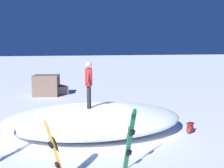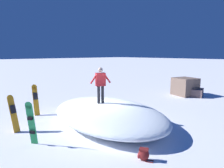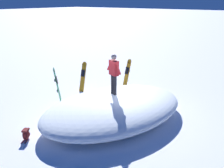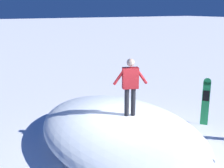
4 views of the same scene
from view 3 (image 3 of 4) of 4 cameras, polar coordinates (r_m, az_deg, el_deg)
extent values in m
plane|color=white|center=(12.36, 1.11, -6.57)|extent=(240.00, 240.00, 0.00)
ellipsoid|color=white|center=(11.84, 0.49, -4.98)|extent=(5.30, 7.39, 1.02)
cylinder|color=black|center=(11.94, 0.12, -0.02)|extent=(0.14, 0.14, 0.85)
cylinder|color=black|center=(11.78, 0.63, -0.27)|extent=(0.14, 0.14, 0.85)
cube|color=maroon|center=(11.66, 0.38, 3.35)|extent=(0.52, 0.38, 0.63)
sphere|color=beige|center=(11.56, 0.38, 5.58)|extent=(0.23, 0.23, 0.23)
cylinder|color=maroon|center=(11.92, -0.44, 3.93)|extent=(0.40, 0.22, 0.52)
cylinder|color=maroon|center=(11.38, 1.24, 3.29)|extent=(0.40, 0.22, 0.52)
cube|color=orange|center=(15.53, -6.01, 1.25)|extent=(0.36, 0.48, 1.49)
cylinder|color=orange|center=(15.52, -5.68, 4.07)|extent=(0.29, 0.14, 0.28)
cube|color=black|center=(15.47, -6.01, 2.21)|extent=(0.25, 0.15, 0.36)
cube|color=black|center=(15.56, -5.81, 2.30)|extent=(0.20, 0.13, 0.12)
cube|color=black|center=(15.58, -6.04, 0.27)|extent=(0.20, 0.13, 0.12)
cube|color=orange|center=(15.83, 3.03, 1.77)|extent=(0.35, 0.47, 1.56)
cylinder|color=orange|center=(15.79, 3.59, 4.63)|extent=(0.29, 0.14, 0.28)
cube|color=black|center=(15.77, 3.08, 2.76)|extent=(0.25, 0.14, 0.38)
cube|color=black|center=(15.84, 3.34, 2.82)|extent=(0.20, 0.13, 0.12)
cube|color=black|center=(15.89, 2.94, 0.77)|extent=(0.20, 0.13, 0.12)
cube|color=#1E8C47|center=(14.21, -11.14, -0.30)|extent=(0.39, 0.39, 1.58)
cylinder|color=#1E8C47|center=(14.03, -11.85, 2.78)|extent=(0.22, 0.25, 0.28)
cube|color=black|center=(14.14, -11.26, 0.80)|extent=(0.20, 0.22, 0.38)
cube|color=black|center=(14.15, -11.57, 0.80)|extent=(0.19, 0.20, 0.12)
cube|color=black|center=(14.30, -11.06, -1.38)|extent=(0.19, 0.20, 0.12)
ellipsoid|color=maroon|center=(10.80, -17.25, -9.87)|extent=(0.38, 0.42, 0.42)
ellipsoid|color=maroon|center=(10.95, -16.89, -9.81)|extent=(0.20, 0.17, 0.20)
cube|color=maroon|center=(10.72, -17.33, -9.04)|extent=(0.32, 0.35, 0.06)
cylinder|color=maroon|center=(10.76, -17.90, -11.20)|extent=(0.15, 0.23, 0.04)
cylinder|color=maroon|center=(10.70, -17.25, -11.28)|extent=(0.15, 0.23, 0.04)
camera|label=1|loc=(20.31, -17.64, 11.46)|focal=43.37mm
camera|label=2|loc=(13.13, -45.46, 5.34)|focal=32.40mm
camera|label=4|loc=(16.20, 30.71, 12.03)|focal=47.17mm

